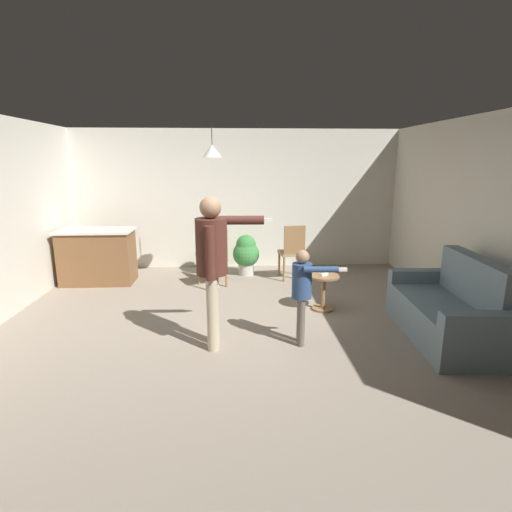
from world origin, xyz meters
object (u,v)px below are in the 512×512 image
object	(u,v)px
potted_plant_corner	(207,253)
dining_chair_by_counter	(293,250)
kitchen_counter	(98,256)
side_table_by_couch	(323,288)
person_adult	(213,256)
person_child	(303,287)
couch_floral	(450,311)
dining_chair_near_wall	(216,254)
spare_remote_on_table	(324,275)
potted_plant_by_wall	(246,253)

from	to	relation	value
potted_plant_corner	dining_chair_by_counter	bearing A→B (deg)	-18.24
kitchen_counter	side_table_by_couch	world-z (taller)	kitchen_counter
person_adult	person_child	distance (m)	1.08
side_table_by_couch	potted_plant_corner	size ratio (longest dim) A/B	0.73
person_adult	person_child	world-z (taller)	person_adult
couch_floral	kitchen_counter	size ratio (longest dim) A/B	1.47
person_child	dining_chair_near_wall	distance (m)	2.60
person_child	spare_remote_on_table	bearing A→B (deg)	158.69
kitchen_counter	potted_plant_corner	distance (m)	1.94
person_adult	person_child	bearing A→B (deg)	92.45
couch_floral	potted_plant_by_wall	distance (m)	3.75
person_adult	spare_remote_on_table	size ratio (longest dim) A/B	13.34
person_adult	dining_chair_by_counter	size ratio (longest dim) A/B	1.73
potted_plant_corner	potted_plant_by_wall	distance (m)	0.74
kitchen_counter	couch_floral	bearing A→B (deg)	-26.94
kitchen_counter	potted_plant_by_wall	distance (m)	2.63
person_child	potted_plant_by_wall	size ratio (longest dim) A/B	1.49
kitchen_counter	spare_remote_on_table	xyz separation A→B (m)	(3.65, -1.56, 0.06)
couch_floral	dining_chair_near_wall	xyz separation A→B (m)	(-2.90, 2.27, 0.21)
couch_floral	spare_remote_on_table	size ratio (longest dim) A/B	14.26
person_child	couch_floral	bearing A→B (deg)	96.35
dining_chair_near_wall	spare_remote_on_table	world-z (taller)	dining_chair_near_wall
person_adult	potted_plant_by_wall	size ratio (longest dim) A/B	2.28
kitchen_counter	spare_remote_on_table	distance (m)	3.96
dining_chair_by_counter	spare_remote_on_table	bearing A→B (deg)	-89.14
couch_floral	dining_chair_near_wall	bearing A→B (deg)	55.79
dining_chair_by_counter	potted_plant_by_wall	size ratio (longest dim) A/B	1.31
side_table_by_couch	kitchen_counter	bearing A→B (deg)	157.34
dining_chair_by_counter	dining_chair_near_wall	size ratio (longest dim) A/B	1.00
dining_chair_near_wall	person_adult	bearing A→B (deg)	156.22
side_table_by_couch	dining_chair_near_wall	world-z (taller)	dining_chair_near_wall
side_table_by_couch	dining_chair_near_wall	bearing A→B (deg)	141.16
dining_chair_by_counter	potted_plant_by_wall	world-z (taller)	dining_chair_by_counter
person_child	spare_remote_on_table	size ratio (longest dim) A/B	8.70
kitchen_counter	person_adult	world-z (taller)	person_adult
person_child	dining_chair_by_counter	bearing A→B (deg)	177.96
couch_floral	side_table_by_couch	distance (m)	1.66
person_child	potted_plant_corner	size ratio (longest dim) A/B	1.60
dining_chair_by_counter	side_table_by_couch	bearing A→B (deg)	-88.90
dining_chair_by_counter	potted_plant_corner	xyz separation A→B (m)	(-1.55, 0.51, -0.16)
dining_chair_near_wall	dining_chair_by_counter	bearing A→B (deg)	-104.53
dining_chair_near_wall	potted_plant_by_wall	world-z (taller)	dining_chair_near_wall
person_adult	spare_remote_on_table	distance (m)	1.92
side_table_by_couch	potted_plant_by_wall	size ratio (longest dim) A/B	0.68
kitchen_counter	person_child	xyz separation A→B (m)	(3.15, -2.61, 0.22)
kitchen_counter	potted_plant_corner	bearing A→B (deg)	15.70
side_table_by_couch	potted_plant_by_wall	xyz separation A→B (m)	(-1.05, 1.91, 0.09)
potted_plant_corner	dining_chair_near_wall	bearing A→B (deg)	-75.68
couch_floral	kitchen_counter	distance (m)	5.57
spare_remote_on_table	potted_plant_corner	bearing A→B (deg)	130.45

